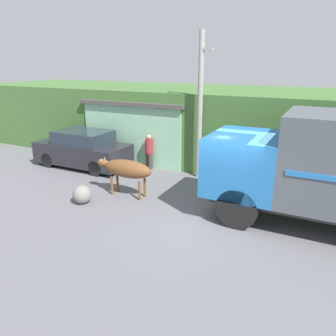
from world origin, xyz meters
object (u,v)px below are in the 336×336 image
object	(u,v)px
parked_suv	(83,149)
pedestrian_on_hill	(149,150)
utility_pole	(200,104)
brown_cow	(126,169)
roadside_rock	(82,194)

from	to	relation	value
parked_suv	pedestrian_on_hill	bearing A→B (deg)	17.49
parked_suv	utility_pole	bearing A→B (deg)	8.45
brown_cow	parked_suv	xyz separation A→B (m)	(-3.65, 1.95, -0.18)
utility_pole	roadside_rock	xyz separation A→B (m)	(-2.47, -4.27, -2.65)
brown_cow	utility_pole	xyz separation A→B (m)	(1.51, 3.00, 1.99)
utility_pole	roadside_rock	distance (m)	5.60
roadside_rock	brown_cow	bearing A→B (deg)	52.79
parked_suv	utility_pole	xyz separation A→B (m)	(5.17, 1.05, 2.17)
roadside_rock	pedestrian_on_hill	bearing A→B (deg)	88.15
pedestrian_on_hill	utility_pole	bearing A→B (deg)	-154.06
pedestrian_on_hill	utility_pole	world-z (taller)	utility_pole
brown_cow	pedestrian_on_hill	bearing A→B (deg)	109.51
roadside_rock	parked_suv	bearing A→B (deg)	129.94
parked_suv	utility_pole	distance (m)	5.70
parked_suv	pedestrian_on_hill	xyz separation A→B (m)	(2.83, 1.06, 0.04)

